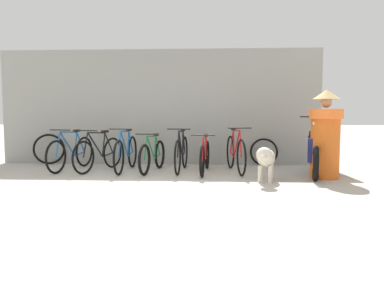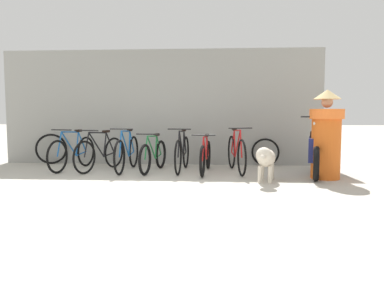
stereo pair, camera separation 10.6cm
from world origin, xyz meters
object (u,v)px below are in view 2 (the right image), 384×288
Objects in this scene: bicycle_4 at (182,153)px; person_in_robes at (326,134)px; motorcycle at (316,152)px; spare_tire_right at (265,152)px; bicycle_2 at (127,153)px; bicycle_3 at (153,156)px; bicycle_0 at (73,153)px; bicycle_5 at (206,157)px; bicycle_1 at (100,154)px; spare_tire_left at (51,149)px; bicycle_6 at (236,153)px; stray_dog at (266,158)px.

person_in_robes is at bearing 80.42° from bicycle_4.
spare_tire_right is (-0.81, 1.23, -0.14)m from motorcycle.
spare_tire_right is (2.94, 0.91, -0.06)m from bicycle_2.
bicycle_3 is 0.85× the size of motorcycle.
bicycle_2 is 0.57m from bicycle_3.
bicycle_5 is (2.82, -0.20, -0.03)m from bicycle_0.
bicycle_1 is 0.85× the size of motorcycle.
bicycle_3 reaches higher than spare_tire_left.
motorcycle is (4.32, -0.33, 0.10)m from bicycle_1.
bicycle_0 is 0.96× the size of bicycle_2.
motorcycle is (2.12, -0.22, 0.13)m from bicycle_5.
bicycle_5 is at bearing -15.31° from spare_tire_left.
bicycle_2 is 3.08m from spare_tire_right.
bicycle_6 is at bearing 92.23° from bicycle_4.
bicycle_1 is at bearing 93.85° from bicycle_0.
bicycle_2 is 1.02× the size of bicycle_6.
stray_dog is (-1.04, -0.73, -0.04)m from motorcycle.
motorcycle is at bearing 97.21° from bicycle_0.
bicycle_5 is 0.63m from bicycle_6.
bicycle_2 reaches higher than spare_tire_left.
motorcycle is (1.50, -0.32, 0.08)m from bicycle_6.
bicycle_5 reaches higher than stray_dog.
bicycle_4 is (0.58, 0.09, 0.05)m from bicycle_3.
bicycle_5 is at bearing -39.26° from person_in_robes.
motorcycle is (3.19, -0.26, 0.13)m from bicycle_3.
bicycle_1 is 0.89× the size of bicycle_2.
bicycle_6 is 1.15m from spare_tire_right.
spare_tire_left is (-3.65, 1.00, 0.03)m from bicycle_5.
bicycle_6 is at bearing 103.80° from bicycle_5.
stray_dog is (0.46, -1.05, 0.04)m from bicycle_6.
bicycle_1 is 3.63m from spare_tire_right.
spare_tire_left is at bearing -111.73° from bicycle_2.
bicycle_1 is 1.13m from bicycle_3.
bicycle_5 is at bearing 107.00° from bicycle_1.
bicycle_3 is 2.76m from spare_tire_left.
spare_tire_left is (-0.83, 0.80, -0.00)m from bicycle_0.
person_in_robes reaches higher than spare_tire_right.
bicycle_2 is 1.63m from bicycle_5.
person_in_robes is at bearing -14.45° from spare_tire_left.
bicycle_4 is 3.29m from spare_tire_left.
person_in_robes reaches higher than bicycle_1.
bicycle_3 is at bearing 106.63° from bicycle_1.
bicycle_6 is at bearing 91.94° from bicycle_2.
bicycle_4 reaches higher than spare_tire_right.
bicycle_2 is 1.13× the size of bicycle_3.
bicycle_3 is 0.93× the size of bicycle_4.
bicycle_5 is at bearing 97.26° from bicycle_3.
bicycle_0 is 0.98× the size of bicycle_6.
person_in_robes reaches higher than bicycle_2.
person_in_robes is (1.14, 0.43, 0.40)m from stray_dog.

